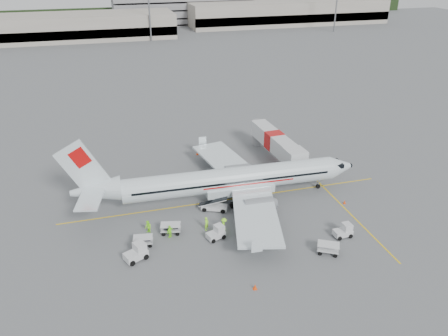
{
  "coord_description": "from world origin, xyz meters",
  "views": [
    {
      "loc": [
        -14.38,
        -48.59,
        30.08
      ],
      "look_at": [
        0.0,
        2.0,
        3.8
      ],
      "focal_mm": 35.0,
      "sensor_mm": 36.0,
      "label": 1
    }
  ],
  "objects": [
    {
      "name": "tug_aft",
      "position": [
        -13.18,
        -9.47,
        0.95
      ],
      "size": [
        2.82,
        2.3,
        1.9
      ],
      "primitive_type": null,
      "rotation": [
        0.0,
        0.0,
        0.43
      ],
      "color": "silver",
      "rests_on": "ground"
    },
    {
      "name": "aircraft",
      "position": [
        0.43,
        0.01,
        5.17
      ],
      "size": [
        38.52,
        30.72,
        10.33
      ],
      "primitive_type": null,
      "rotation": [
        0.0,
        0.0,
        -0.04
      ],
      "color": "silver",
      "rests_on": "ground"
    },
    {
      "name": "jet_bridge",
      "position": [
        10.59,
        10.25,
        2.26
      ],
      "size": [
        4.38,
        17.43,
        4.53
      ],
      "primitive_type": null,
      "rotation": [
        0.0,
        0.0,
        0.07
      ],
      "color": "silver",
      "rests_on": "ground"
    },
    {
      "name": "cone_port",
      "position": [
        -0.77,
        15.26,
        0.35
      ],
      "size": [
        0.43,
        0.43,
        0.7
      ],
      "primitive_type": "cone",
      "color": "#F8420A",
      "rests_on": "ground"
    },
    {
      "name": "cone_stbd",
      "position": [
        -2.32,
        -17.38,
        0.32
      ],
      "size": [
        0.39,
        0.39,
        0.64
      ],
      "primitive_type": "cone",
      "color": "#F8420A",
      "rests_on": "ground"
    },
    {
      "name": "cart_empty_b",
      "position": [
        7.36,
        -14.16,
        0.61
      ],
      "size": [
        2.74,
        2.37,
        1.23
      ],
      "primitive_type": null,
      "rotation": [
        0.0,
        0.0,
        -0.51
      ],
      "color": "silver",
      "rests_on": "ground"
    },
    {
      "name": "crew_c",
      "position": [
        -2.56,
        -7.01,
        0.92
      ],
      "size": [
        0.77,
        1.23,
        1.83
      ],
      "primitive_type": "imported",
      "rotation": [
        0.0,
        0.0,
        1.5
      ],
      "color": "#86E321",
      "rests_on": "ground"
    },
    {
      "name": "belt_loader",
      "position": [
        -2.42,
        -2.0,
        1.2
      ],
      "size": [
        4.72,
        3.35,
        2.4
      ],
      "primitive_type": null,
      "rotation": [
        0.0,
        0.0,
        -0.43
      ],
      "color": "silver",
      "rests_on": "ground"
    },
    {
      "name": "tug_mid",
      "position": [
        -3.87,
        -8.11,
        0.82
      ],
      "size": [
        2.38,
        1.8,
        1.63
      ],
      "primitive_type": null,
      "rotation": [
        0.0,
        0.0,
        0.32
      ],
      "color": "silver",
      "rests_on": "ground"
    },
    {
      "name": "stripe_lead",
      "position": [
        0.0,
        0.0,
        0.01
      ],
      "size": [
        44.0,
        0.2,
        0.01
      ],
      "primitive_type": "cube",
      "color": "yellow",
      "rests_on": "ground"
    },
    {
      "name": "parking_garage",
      "position": [
        25.0,
        160.0,
        7.0
      ],
      "size": [
        62.0,
        24.0,
        14.0
      ],
      "primitive_type": null,
      "color": "slate",
      "rests_on": "ground"
    },
    {
      "name": "cart_empty_a",
      "position": [
        1.03,
        -5.52,
        0.54
      ],
      "size": [
        2.38,
        2.17,
        1.07
      ],
      "primitive_type": null,
      "rotation": [
        0.0,
        0.0,
        0.61
      ],
      "color": "silver",
      "rests_on": "ground"
    },
    {
      "name": "terminal_east",
      "position": [
        70.0,
        145.0,
        5.0
      ],
      "size": [
        90.0,
        26.0,
        10.0
      ],
      "primitive_type": null,
      "color": "gray",
      "rests_on": "ground"
    },
    {
      "name": "mast_center",
      "position": [
        5.0,
        118.0,
        11.0
      ],
      "size": [
        3.2,
        1.2,
        22.0
      ],
      "primitive_type": null,
      "color": "slate",
      "rests_on": "ground"
    },
    {
      "name": "cart_loaded_b",
      "position": [
        -12.12,
        -7.09,
        0.57
      ],
      "size": [
        2.34,
        1.61,
        1.13
      ],
      "primitive_type": null,
      "rotation": [
        0.0,
        0.0,
        -0.16
      ],
      "color": "silver",
      "rests_on": "ground"
    },
    {
      "name": "stripe_cross",
      "position": [
        14.0,
        -8.0,
        0.01
      ],
      "size": [
        0.2,
        20.0,
        0.01
      ],
      "primitive_type": "cube",
      "color": "yellow",
      "rests_on": "ground"
    },
    {
      "name": "mast_east",
      "position": [
        80.0,
        118.0,
        11.0
      ],
      "size": [
        3.2,
        1.2,
        22.0
      ],
      "primitive_type": null,
      "color": "slate",
      "rests_on": "ground"
    },
    {
      "name": "crew_a",
      "position": [
        -4.47,
        -6.13,
        0.88
      ],
      "size": [
        0.74,
        0.76,
        1.76
      ],
      "primitive_type": "imported",
      "rotation": [
        0.0,
        0.0,
        0.84
      ],
      "color": "#86E321",
      "rests_on": "ground"
    },
    {
      "name": "cart_loaded_a",
      "position": [
        -8.71,
        -5.58,
        0.61
      ],
      "size": [
        2.59,
        1.88,
        1.22
      ],
      "primitive_type": null,
      "rotation": [
        0.0,
        0.0,
        -0.23
      ],
      "color": "silver",
      "rests_on": "ground"
    },
    {
      "name": "crew_b",
      "position": [
        -11.28,
        -4.97,
        0.86
      ],
      "size": [
        0.96,
        1.04,
        1.72
      ],
      "primitive_type": "imported",
      "rotation": [
        0.0,
        0.0,
        -1.11
      ],
      "color": "#86E321",
      "rests_on": "ground"
    },
    {
      "name": "treeline",
      "position": [
        0.0,
        175.0,
        3.0
      ],
      "size": [
        300.0,
        3.0,
        6.0
      ],
      "primitive_type": null,
      "color": "black",
      "rests_on": "ground"
    },
    {
      "name": "tug_fore",
      "position": [
        10.52,
        -11.77,
        0.83
      ],
      "size": [
        2.18,
        1.3,
        1.65
      ],
      "primitive_type": null,
      "rotation": [
        0.0,
        0.0,
        0.04
      ],
      "color": "silver",
      "rests_on": "ground"
    },
    {
      "name": "crew_d",
      "position": [
        -8.93,
        -6.41,
        0.81
      ],
      "size": [
        0.99,
        0.91,
        1.63
      ],
      "primitive_type": "imported",
      "rotation": [
        0.0,
        0.0,
        3.82
      ],
      "color": "#86E321",
      "rests_on": "ground"
    },
    {
      "name": "cone_nose",
      "position": [
        14.57,
        -5.21,
        0.27
      ],
      "size": [
        0.33,
        0.33,
        0.54
      ],
      "primitive_type": "cone",
      "color": "#F8420A",
      "rests_on": "ground"
    },
    {
      "name": "ground",
      "position": [
        0.0,
        0.0,
        0.0
      ],
      "size": [
        360.0,
        360.0,
        0.0
      ],
      "primitive_type": "plane",
      "color": "#56595B"
    },
    {
      "name": "terminal_west",
      "position": [
        -40.0,
        130.0,
        4.5
      ],
      "size": [
        110.0,
        22.0,
        9.0
      ],
      "primitive_type": null,
      "color": "gray",
      "rests_on": "ground"
    }
  ]
}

